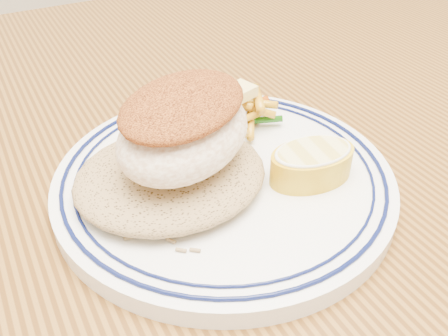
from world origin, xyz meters
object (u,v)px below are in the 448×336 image
Objects in this scene: fish_fillet at (184,126)px; lemon_wedge at (312,162)px; plate at (224,179)px; vegetable_pile at (224,113)px; dining_table at (182,245)px; rice_pilaf at (170,172)px.

lemon_wedge is at bearing -24.17° from fish_fillet.
lemon_wedge is (0.06, -0.04, 0.02)m from plate.
plate is 0.07m from vegetable_pile.
lemon_wedge reaches higher than plate.
fish_fillet is at bearing 155.83° from lemon_wedge.
vegetable_pile reaches higher than plate.
lemon_wedge reaches higher than dining_table.
rice_pilaf is at bearing -117.07° from dining_table.
lemon_wedge is (0.10, -0.04, 0.00)m from rice_pilaf.
vegetable_pile reaches higher than dining_table.
rice_pilaf is (-0.02, -0.04, 0.13)m from dining_table.
dining_table is 10.54× the size of rice_pilaf.
rice_pilaf is at bearing -143.22° from vegetable_pile.
vegetable_pile is at bearing 61.63° from plate.
fish_fillet reaches higher than lemon_wedge.
vegetable_pile is at bearing 11.82° from dining_table.
fish_fillet is at bearing 174.95° from plate.
vegetable_pile reaches higher than lemon_wedge.
dining_table is 14.57× the size of vegetable_pile.
lemon_wedge is at bearing -22.15° from rice_pilaf.
fish_fillet is 1.36× the size of vegetable_pile.
dining_table is at bearing -168.18° from vegetable_pile.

